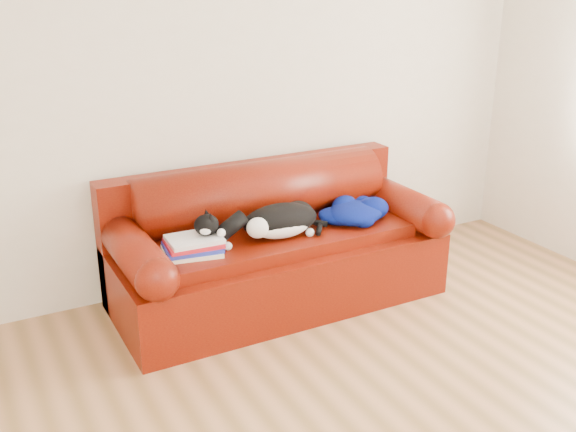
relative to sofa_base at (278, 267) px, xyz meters
name	(u,v)px	position (x,y,z in m)	size (l,w,h in m)	color
ground	(421,426)	(0.01, -1.49, -0.24)	(4.50, 4.50, 0.00)	brown
room_shell	(471,73)	(0.13, -1.48, 1.43)	(4.52, 4.02, 2.61)	beige
sofa_base	(278,267)	(0.00, 0.00, 0.00)	(2.10, 0.90, 0.50)	#440602
sofa_back	(261,212)	(0.00, 0.24, 0.30)	(2.10, 1.01, 0.88)	#440602
book_stack	(193,246)	(-0.61, -0.11, 0.31)	(0.38, 0.31, 0.10)	white
cat	(280,222)	(-0.04, -0.12, 0.36)	(0.73, 0.35, 0.26)	black
blanket	(355,211)	(0.52, -0.09, 0.33)	(0.55, 0.45, 0.14)	#020443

